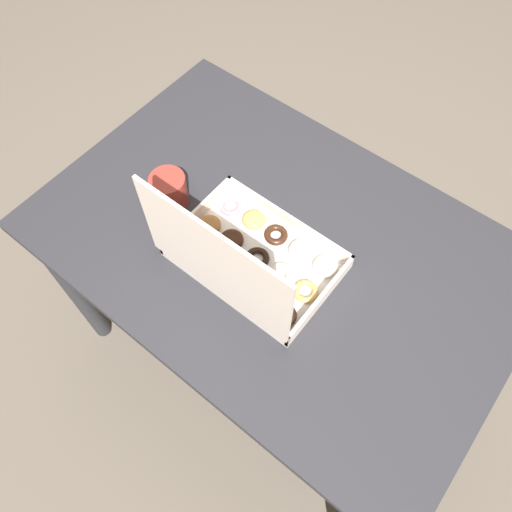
% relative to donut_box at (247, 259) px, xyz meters
% --- Properties ---
extents(ground_plane, '(8.00, 8.00, 0.00)m').
position_rel_donut_box_xyz_m(ground_plane, '(-0.01, -0.10, -0.78)').
color(ground_plane, '#6B6054').
extents(dining_table, '(1.14, 0.76, 0.72)m').
position_rel_donut_box_xyz_m(dining_table, '(-0.01, -0.10, -0.16)').
color(dining_table, '#2D2D33').
rests_on(dining_table, ground_plane).
extents(donut_box, '(0.37, 0.26, 0.30)m').
position_rel_donut_box_xyz_m(donut_box, '(0.00, 0.00, 0.00)').
color(donut_box, silver).
rests_on(donut_box, dining_table).
extents(coffee_mug, '(0.09, 0.09, 0.09)m').
position_rel_donut_box_xyz_m(coffee_mug, '(0.27, -0.04, -0.01)').
color(coffee_mug, '#A3382D').
rests_on(coffee_mug, dining_table).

